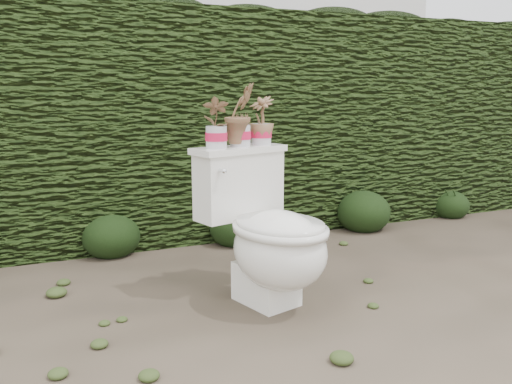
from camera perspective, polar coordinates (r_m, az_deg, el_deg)
name	(u,v)px	position (r m, az deg, el deg)	size (l,w,h in m)	color
ground	(234,307)	(2.76, -2.35, -11.98)	(60.00, 60.00, 0.00)	brown
hedge	(157,125)	(4.09, -10.40, 6.93)	(8.00, 1.00, 1.60)	#2D4316
house_wall	(128,24)	(8.56, -13.33, 16.86)	(8.00, 3.50, 4.00)	silver
toilet	(269,235)	(2.68, 1.37, -4.59)	(0.63, 0.78, 0.78)	white
potted_plant_left	(216,124)	(2.69, -4.22, 7.16)	(0.13, 0.09, 0.24)	#216B28
potted_plant_center	(240,116)	(2.78, -1.67, 7.97)	(0.17, 0.14, 0.31)	#216B28
potted_plant_right	(261,122)	(2.87, 0.56, 7.39)	(0.13, 0.13, 0.24)	#216B28
liriope_clump_2	(111,232)	(3.65, -15.04, -4.08)	(0.38, 0.38, 0.30)	black
liriope_clump_3	(235,223)	(3.78, -2.23, -3.32)	(0.36, 0.36, 0.29)	black
liriope_clump_4	(364,208)	(4.23, 11.26, -1.69)	(0.41, 0.41, 0.33)	black
liriope_clump_5	(451,202)	(4.86, 19.80, -0.99)	(0.31, 0.31, 0.25)	black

